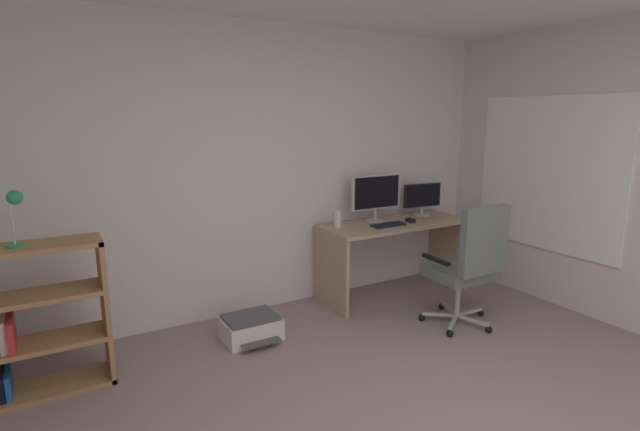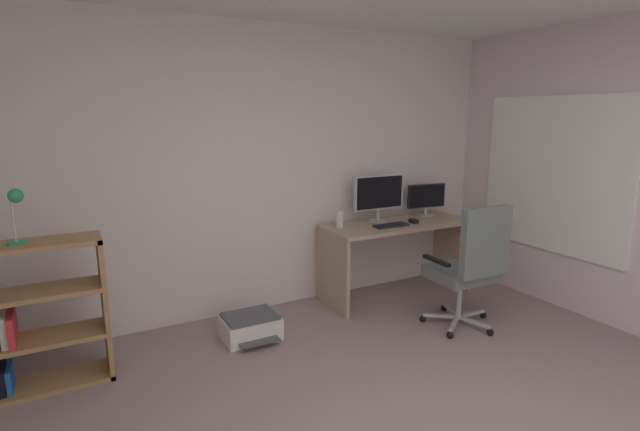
{
  "view_description": "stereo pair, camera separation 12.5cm",
  "coord_description": "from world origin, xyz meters",
  "px_view_note": "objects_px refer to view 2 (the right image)",
  "views": [
    {
      "loc": [
        -1.63,
        -1.29,
        1.81
      ],
      "look_at": [
        0.32,
        2.06,
        0.99
      ],
      "focal_mm": 26.94,
      "sensor_mm": 36.0,
      "label": 1
    },
    {
      "loc": [
        -1.52,
        -1.35,
        1.81
      ],
      "look_at": [
        0.32,
        2.06,
        0.99
      ],
      "focal_mm": 26.94,
      "sensor_mm": 36.0,
      "label": 2
    }
  ],
  "objects_px": {
    "computer_mouse": "(413,221)",
    "desktop_speaker": "(339,219)",
    "desk_lamp": "(16,206)",
    "monitor_secondary": "(426,198)",
    "office_chair": "(470,263)",
    "bookshelf": "(11,325)",
    "printer": "(250,326)",
    "keyboard": "(391,225)",
    "desk": "(397,242)",
    "monitor_main": "(379,194)"
  },
  "relations": [
    {
      "from": "desk_lamp",
      "to": "printer",
      "type": "xyz_separation_m",
      "value": [
        1.52,
        0.02,
        -1.15
      ]
    },
    {
      "from": "monitor_secondary",
      "to": "keyboard",
      "type": "distance_m",
      "value": 0.7
    },
    {
      "from": "monitor_main",
      "to": "printer",
      "type": "bearing_deg",
      "value": -167.39
    },
    {
      "from": "desk_lamp",
      "to": "monitor_secondary",
      "type": "bearing_deg",
      "value": 5.58
    },
    {
      "from": "computer_mouse",
      "to": "printer",
      "type": "relative_size",
      "value": 0.22
    },
    {
      "from": "printer",
      "to": "desktop_speaker",
      "type": "bearing_deg",
      "value": 15.77
    },
    {
      "from": "desktop_speaker",
      "to": "office_chair",
      "type": "relative_size",
      "value": 0.16
    },
    {
      "from": "computer_mouse",
      "to": "printer",
      "type": "bearing_deg",
      "value": -166.31
    },
    {
      "from": "desktop_speaker",
      "to": "office_chair",
      "type": "xyz_separation_m",
      "value": [
        0.67,
        -1.02,
        -0.25
      ]
    },
    {
      "from": "desk_lamp",
      "to": "printer",
      "type": "bearing_deg",
      "value": 0.74
    },
    {
      "from": "keyboard",
      "to": "office_chair",
      "type": "bearing_deg",
      "value": -75.16
    },
    {
      "from": "desk_lamp",
      "to": "printer",
      "type": "distance_m",
      "value": 1.91
    },
    {
      "from": "desktop_speaker",
      "to": "office_chair",
      "type": "height_order",
      "value": "office_chair"
    },
    {
      "from": "printer",
      "to": "desk",
      "type": "bearing_deg",
      "value": 7.07
    },
    {
      "from": "computer_mouse",
      "to": "bookshelf",
      "type": "xyz_separation_m",
      "value": [
        -3.4,
        -0.14,
        -0.3
      ]
    },
    {
      "from": "keyboard",
      "to": "office_chair",
      "type": "distance_m",
      "value": 0.88
    },
    {
      "from": "bookshelf",
      "to": "monitor_main",
      "type": "bearing_deg",
      "value": 6.47
    },
    {
      "from": "desk",
      "to": "computer_mouse",
      "type": "distance_m",
      "value": 0.26
    },
    {
      "from": "computer_mouse",
      "to": "desktop_speaker",
      "type": "height_order",
      "value": "desktop_speaker"
    },
    {
      "from": "monitor_secondary",
      "to": "computer_mouse",
      "type": "distance_m",
      "value": 0.43
    },
    {
      "from": "keyboard",
      "to": "office_chair",
      "type": "xyz_separation_m",
      "value": [
        0.21,
        -0.83,
        -0.18
      ]
    },
    {
      "from": "computer_mouse",
      "to": "keyboard",
      "type": "bearing_deg",
      "value": -165.78
    },
    {
      "from": "monitor_main",
      "to": "monitor_secondary",
      "type": "distance_m",
      "value": 0.62
    },
    {
      "from": "monitor_main",
      "to": "computer_mouse",
      "type": "relative_size",
      "value": 5.64
    },
    {
      "from": "monitor_secondary",
      "to": "desk_lamp",
      "type": "relative_size",
      "value": 1.24
    },
    {
      "from": "desk",
      "to": "keyboard",
      "type": "bearing_deg",
      "value": -147.72
    },
    {
      "from": "computer_mouse",
      "to": "office_chair",
      "type": "height_order",
      "value": "office_chair"
    },
    {
      "from": "desk_lamp",
      "to": "desk",
      "type": "bearing_deg",
      "value": 4.04
    },
    {
      "from": "computer_mouse",
      "to": "bookshelf",
      "type": "relative_size",
      "value": 0.1
    },
    {
      "from": "keyboard",
      "to": "office_chair",
      "type": "height_order",
      "value": "office_chair"
    },
    {
      "from": "monitor_main",
      "to": "desk_lamp",
      "type": "distance_m",
      "value": 3.04
    },
    {
      "from": "desk_lamp",
      "to": "office_chair",
      "type": "bearing_deg",
      "value": -12.55
    },
    {
      "from": "monitor_main",
      "to": "keyboard",
      "type": "relative_size",
      "value": 1.66
    },
    {
      "from": "monitor_secondary",
      "to": "desk_lamp",
      "type": "bearing_deg",
      "value": -174.42
    },
    {
      "from": "keyboard",
      "to": "monitor_main",
      "type": "bearing_deg",
      "value": 86.6
    },
    {
      "from": "monitor_secondary",
      "to": "keyboard",
      "type": "xyz_separation_m",
      "value": [
        -0.63,
        -0.23,
        -0.18
      ]
    },
    {
      "from": "monitor_secondary",
      "to": "office_chair",
      "type": "distance_m",
      "value": 1.2
    },
    {
      "from": "keyboard",
      "to": "desk_lamp",
      "type": "relative_size",
      "value": 0.96
    },
    {
      "from": "keyboard",
      "to": "office_chair",
      "type": "relative_size",
      "value": 0.31
    },
    {
      "from": "desk",
      "to": "monitor_secondary",
      "type": "xyz_separation_m",
      "value": [
        0.46,
        0.13,
        0.39
      ]
    },
    {
      "from": "monitor_secondary",
      "to": "keyboard",
      "type": "relative_size",
      "value": 1.29
    },
    {
      "from": "computer_mouse",
      "to": "desktop_speaker",
      "type": "relative_size",
      "value": 0.59
    },
    {
      "from": "desk",
      "to": "desktop_speaker",
      "type": "height_order",
      "value": "desktop_speaker"
    },
    {
      "from": "desk",
      "to": "monitor_secondary",
      "type": "bearing_deg",
      "value": 15.74
    },
    {
      "from": "desk",
      "to": "monitor_secondary",
      "type": "relative_size",
      "value": 3.49
    },
    {
      "from": "desktop_speaker",
      "to": "bookshelf",
      "type": "xyz_separation_m",
      "value": [
        -2.65,
        -0.31,
        -0.37
      ]
    },
    {
      "from": "computer_mouse",
      "to": "monitor_main",
      "type": "bearing_deg",
      "value": 152.28
    },
    {
      "from": "desk_lamp",
      "to": "printer",
      "type": "relative_size",
      "value": 0.78
    },
    {
      "from": "monitor_main",
      "to": "desk_lamp",
      "type": "height_order",
      "value": "desk_lamp"
    },
    {
      "from": "keyboard",
      "to": "computer_mouse",
      "type": "distance_m",
      "value": 0.29
    }
  ]
}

